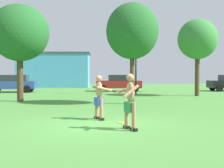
# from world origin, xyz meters

# --- Properties ---
(ground_plane) EXTENTS (80.00, 80.00, 0.00)m
(ground_plane) POSITION_xyz_m (0.00, 0.00, 0.00)
(ground_plane) COLOR #4C8E3D
(player_with_cap) EXTENTS (0.74, 0.79, 1.62)m
(player_with_cap) POSITION_xyz_m (-0.01, 1.21, 0.88)
(player_with_cap) COLOR black
(player_with_cap) RESTS_ON ground_plane
(player_in_green) EXTENTS (0.72, 0.73, 1.67)m
(player_in_green) POSITION_xyz_m (0.92, -0.79, 0.88)
(player_in_green) COLOR black
(player_in_green) RESTS_ON ground_plane
(frisbee) EXTENTS (0.28, 0.28, 0.03)m
(frisbee) POSITION_xyz_m (0.77, 0.43, 0.01)
(frisbee) COLOR yellow
(frisbee) RESTS_ON ground_plane
(car_blue_near_post) EXTENTS (4.41, 2.26, 1.58)m
(car_blue_near_post) POSITION_xyz_m (-8.10, 17.58, 0.82)
(car_blue_near_post) COLOR #2D478C
(car_blue_near_post) RESTS_ON ground_plane
(car_red_far_end) EXTENTS (4.38, 2.19, 1.58)m
(car_red_far_end) POSITION_xyz_m (1.76, 18.79, 0.82)
(car_red_far_end) COLOR maroon
(car_red_far_end) RESTS_ON ground_plane
(lamp_post) EXTENTS (0.60, 0.24, 5.67)m
(lamp_post) POSITION_xyz_m (2.83, 14.38, 3.48)
(lamp_post) COLOR black
(lamp_post) RESTS_ON ground_plane
(outbuilding_behind_lot) EXTENTS (8.98, 4.64, 4.32)m
(outbuilding_behind_lot) POSITION_xyz_m (-5.95, 27.87, 2.17)
(outbuilding_behind_lot) COLOR #4C9ED1
(outbuilding_behind_lot) RESTS_ON ground_plane
(tree_left_field) EXTENTS (3.54, 3.54, 5.86)m
(tree_left_field) POSITION_xyz_m (-4.89, 8.51, 4.12)
(tree_left_field) COLOR #4C3823
(tree_left_field) RESTS_ON ground_plane
(tree_right_field) EXTENTS (2.97, 2.97, 5.79)m
(tree_right_field) POSITION_xyz_m (7.27, 12.54, 4.25)
(tree_right_field) COLOR #4C3823
(tree_right_field) RESTS_ON ground_plane
(tree_behind_players) EXTENTS (2.88, 2.88, 5.57)m
(tree_behind_players) POSITION_xyz_m (1.75, 6.74, 4.00)
(tree_behind_players) COLOR #4C3823
(tree_behind_players) RESTS_ON ground_plane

